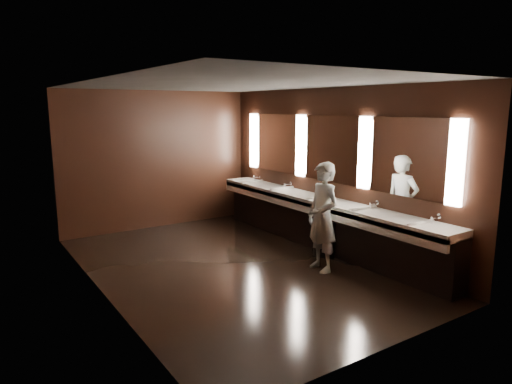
# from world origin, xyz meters

# --- Properties ---
(floor) EXTENTS (6.00, 6.00, 0.00)m
(floor) POSITION_xyz_m (0.00, 0.00, 0.00)
(floor) COLOR black
(floor) RESTS_ON ground
(ceiling) EXTENTS (4.00, 6.00, 0.02)m
(ceiling) POSITION_xyz_m (0.00, 0.00, 2.80)
(ceiling) COLOR #2D2D2B
(ceiling) RESTS_ON wall_back
(wall_back) EXTENTS (4.00, 0.02, 2.80)m
(wall_back) POSITION_xyz_m (0.00, 3.00, 1.40)
(wall_back) COLOR black
(wall_back) RESTS_ON floor
(wall_front) EXTENTS (4.00, 0.02, 2.80)m
(wall_front) POSITION_xyz_m (0.00, -3.00, 1.40)
(wall_front) COLOR black
(wall_front) RESTS_ON floor
(wall_left) EXTENTS (0.02, 6.00, 2.80)m
(wall_left) POSITION_xyz_m (-2.00, 0.00, 1.40)
(wall_left) COLOR black
(wall_left) RESTS_ON floor
(wall_right) EXTENTS (0.02, 6.00, 2.80)m
(wall_right) POSITION_xyz_m (2.00, 0.00, 1.40)
(wall_right) COLOR black
(wall_right) RESTS_ON floor
(sink_counter) EXTENTS (0.55, 5.40, 1.01)m
(sink_counter) POSITION_xyz_m (1.79, 0.00, 0.50)
(sink_counter) COLOR black
(sink_counter) RESTS_ON floor
(mirror_band) EXTENTS (0.06, 5.03, 1.15)m
(mirror_band) POSITION_xyz_m (1.98, -0.00, 1.75)
(mirror_band) COLOR white
(mirror_band) RESTS_ON wall_right
(person) EXTENTS (0.46, 0.64, 1.67)m
(person) POSITION_xyz_m (1.06, -0.86, 0.83)
(person) COLOR #89ABCC
(person) RESTS_ON floor
(trash_bin) EXTENTS (0.48, 0.48, 0.59)m
(trash_bin) POSITION_xyz_m (1.58, -0.36, 0.29)
(trash_bin) COLOR black
(trash_bin) RESTS_ON floor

